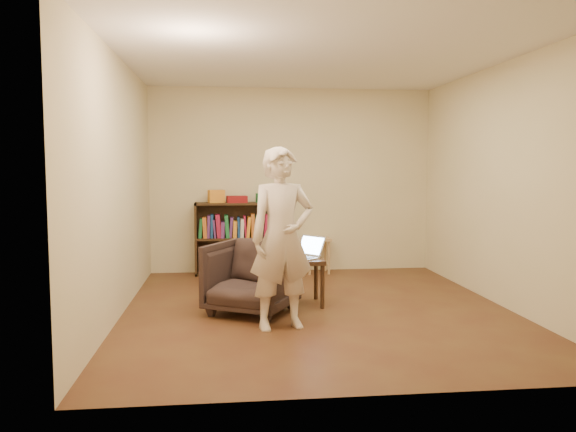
{
  "coord_description": "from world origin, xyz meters",
  "views": [
    {
      "loc": [
        -0.94,
        -5.72,
        1.49
      ],
      "look_at": [
        -0.27,
        0.35,
        0.96
      ],
      "focal_mm": 35.0,
      "sensor_mm": 36.0,
      "label": 1
    }
  ],
  "objects": [
    {
      "name": "wall_right",
      "position": [
        2.0,
        0.0,
        1.3
      ],
      "size": [
        0.0,
        4.5,
        4.5
      ],
      "primitive_type": "plane",
      "rotation": [
        1.57,
        0.0,
        -1.57
      ],
      "color": "beige",
      "rests_on": "floor"
    },
    {
      "name": "wall_back",
      "position": [
        0.0,
        2.25,
        1.3
      ],
      "size": [
        4.0,
        0.0,
        4.0
      ],
      "primitive_type": "plane",
      "rotation": [
        1.57,
        0.0,
        0.0
      ],
      "color": "beige",
      "rests_on": "floor"
    },
    {
      "name": "red_cloth",
      "position": [
        -0.79,
        2.07,
        1.05
      ],
      "size": [
        0.29,
        0.23,
        0.09
      ],
      "primitive_type": "cube",
      "rotation": [
        0.0,
        0.0,
        0.08
      ],
      "color": "maroon",
      "rests_on": "bookshelf"
    },
    {
      "name": "bookshelf",
      "position": [
        -0.77,
        2.09,
        0.44
      ],
      "size": [
        1.2,
        0.3,
        1.0
      ],
      "color": "black",
      "rests_on": "floor"
    },
    {
      "name": "floor",
      "position": [
        0.0,
        0.0,
        0.0
      ],
      "size": [
        4.5,
        4.5,
        0.0
      ],
      "primitive_type": "plane",
      "color": "#4C2318",
      "rests_on": "ground"
    },
    {
      "name": "box_white",
      "position": [
        -0.26,
        2.06,
        1.04
      ],
      "size": [
        0.11,
        0.11,
        0.08
      ],
      "primitive_type": "cube",
      "rotation": [
        0.0,
        0.0,
        0.11
      ],
      "color": "silver",
      "rests_on": "bookshelf"
    },
    {
      "name": "stool",
      "position": [
        0.34,
        2.03,
        0.4
      ],
      "size": [
        0.34,
        0.34,
        0.5
      ],
      "color": "#A2734E",
      "rests_on": "floor"
    },
    {
      "name": "side_table",
      "position": [
        -0.15,
        0.24,
        0.42
      ],
      "size": [
        0.5,
        0.5,
        0.51
      ],
      "color": "black",
      "rests_on": "floor"
    },
    {
      "name": "person",
      "position": [
        -0.43,
        -0.63,
        0.84
      ],
      "size": [
        0.69,
        0.53,
        1.68
      ],
      "primitive_type": "imported",
      "rotation": [
        0.0,
        0.0,
        0.24
      ],
      "color": "beige",
      "rests_on": "floor"
    },
    {
      "name": "box_green",
      "position": [
        -0.45,
        2.06,
        1.06
      ],
      "size": [
        0.14,
        0.14,
        0.13
      ],
      "primitive_type": "cube",
      "rotation": [
        0.0,
        0.0,
        0.14
      ],
      "color": "#1E723A",
      "rests_on": "bookshelf"
    },
    {
      "name": "wall_left",
      "position": [
        -2.0,
        0.0,
        1.3
      ],
      "size": [
        0.0,
        4.5,
        4.5
      ],
      "primitive_type": "plane",
      "rotation": [
        1.57,
        0.0,
        1.57
      ],
      "color": "beige",
      "rests_on": "floor"
    },
    {
      "name": "laptop",
      "position": [
        -0.09,
        0.26,
        0.56
      ],
      "size": [
        0.49,
        0.49,
        0.23
      ],
      "rotation": [
        0.0,
        0.0,
        -0.87
      ],
      "color": "silver",
      "rests_on": "side_table"
    },
    {
      "name": "box_yellow",
      "position": [
        -1.07,
        2.09,
        1.09
      ],
      "size": [
        0.24,
        0.2,
        0.18
      ],
      "primitive_type": "cube",
      "rotation": [
        0.0,
        0.0,
        0.23
      ],
      "color": "orange",
      "rests_on": "bookshelf"
    },
    {
      "name": "armchair",
      "position": [
        -0.69,
        -0.06,
        0.37
      ],
      "size": [
        1.08,
        1.09,
        0.74
      ],
      "primitive_type": "imported",
      "rotation": [
        0.0,
        0.0,
        -0.5
      ],
      "color": "#302420",
      "rests_on": "floor"
    },
    {
      "name": "ceiling",
      "position": [
        0.0,
        0.0,
        2.6
      ],
      "size": [
        4.5,
        4.5,
        0.0
      ],
      "primitive_type": "plane",
      "color": "white",
      "rests_on": "wall_back"
    }
  ]
}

